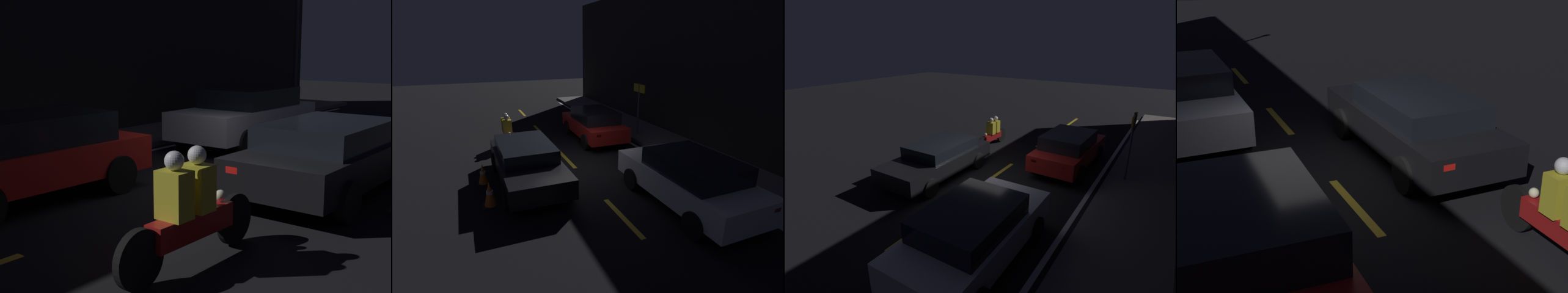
% 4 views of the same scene
% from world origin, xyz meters
% --- Properties ---
extents(ground_plane, '(56.00, 56.00, 0.00)m').
position_xyz_m(ground_plane, '(0.00, 0.00, 0.00)').
color(ground_plane, black).
extents(raised_curb, '(28.00, 2.25, 0.14)m').
position_xyz_m(raised_curb, '(0.00, 4.67, 0.07)').
color(raised_curb, '#605B56').
rests_on(raised_curb, ground).
extents(building_front, '(28.00, 0.30, 6.96)m').
position_xyz_m(building_front, '(0.00, 5.94, 3.48)').
color(building_front, black).
rests_on(building_front, ground).
extents(lane_dash_c, '(2.00, 0.14, 0.01)m').
position_xyz_m(lane_dash_c, '(-1.00, 0.00, 0.00)').
color(lane_dash_c, gold).
rests_on(lane_dash_c, ground).
extents(lane_dash_d, '(2.00, 0.14, 0.01)m').
position_xyz_m(lane_dash_d, '(3.50, 0.00, 0.00)').
color(lane_dash_d, gold).
rests_on(lane_dash_d, ground).
extents(lane_dash_e, '(2.00, 0.14, 0.01)m').
position_xyz_m(lane_dash_e, '(8.00, 0.00, 0.00)').
color(lane_dash_e, gold).
rests_on(lane_dash_e, ground).
extents(lane_solid_kerb, '(25.20, 0.14, 0.01)m').
position_xyz_m(lane_solid_kerb, '(0.00, 3.29, 0.00)').
color(lane_solid_kerb, silver).
rests_on(lane_solid_kerb, ground).
extents(taxi_red, '(4.14, 1.96, 1.43)m').
position_xyz_m(taxi_red, '(-2.94, 1.97, 0.77)').
color(taxi_red, red).
rests_on(taxi_red, ground).
extents(van_black, '(4.47, 1.92, 1.28)m').
position_xyz_m(van_black, '(0.44, -1.79, 0.70)').
color(van_black, black).
rests_on(van_black, ground).
extents(sedan_white, '(4.39, 2.00, 1.45)m').
position_xyz_m(sedan_white, '(3.56, 1.93, 0.78)').
color(sedan_white, silver).
rests_on(sedan_white, ground).
extents(motorcycle, '(2.41, 0.37, 1.40)m').
position_xyz_m(motorcycle, '(-3.50, -1.82, 0.65)').
color(motorcycle, black).
rests_on(motorcycle, ground).
extents(street_lamp, '(0.28, 0.28, 5.76)m').
position_xyz_m(street_lamp, '(8.95, 3.39, 3.24)').
color(street_lamp, '#333338').
rests_on(street_lamp, ground).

